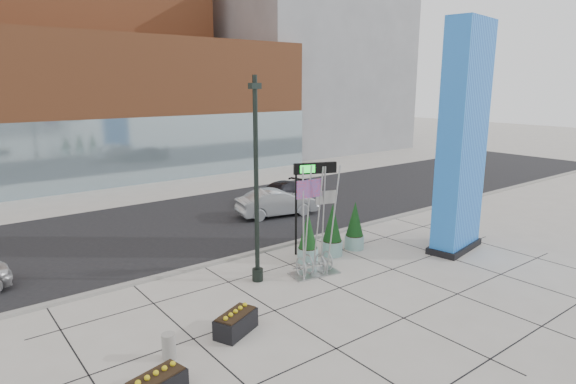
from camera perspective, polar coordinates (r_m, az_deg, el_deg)
ground at (r=18.42m, az=1.64°, el=-11.07°), size 160.00×160.00×0.00m
street_asphalt at (r=26.45m, az=-12.26°, el=-3.87°), size 80.00×12.00×0.02m
curb_edge at (r=21.41m, az=-5.22°, el=-7.46°), size 80.00×0.30×0.12m
tower_podium at (r=41.73m, az=-21.68°, el=9.18°), size 34.00×10.00×11.00m
tower_glass_front at (r=37.43m, az=-19.21°, el=4.44°), size 34.00×0.60×5.00m
building_grey_parking at (r=58.11m, az=1.51°, el=14.26°), size 20.00×18.00×18.00m
blue_pylon at (r=22.50m, az=19.98°, el=5.47°), size 3.22×1.86×10.12m
lamp_post at (r=17.92m, az=-3.75°, el=-1.06°), size 0.52×0.43×7.74m
public_art_sculpture at (r=19.13m, az=3.22°, el=-6.46°), size 2.07×1.30×4.39m
concrete_bollard at (r=14.26m, az=-13.93°, el=-17.33°), size 0.38×0.38×0.74m
overhead_street_sign at (r=21.07m, az=2.46°, el=2.02°), size 1.86×0.85×4.10m
round_planter_east at (r=22.24m, az=7.91°, el=-4.07°), size 0.89×0.89×2.22m
round_planter_mid at (r=21.29m, az=5.27°, el=-4.62°), size 0.93×0.93×2.33m
round_planter_west at (r=20.42m, az=2.37°, el=-5.52°), size 0.88×0.88×2.20m
box_planter_north at (r=15.20m, az=-6.20°, el=-15.07°), size 1.59×1.23×0.78m
car_silver_mid at (r=27.54m, az=-1.31°, el=-1.30°), size 4.85×2.52×1.52m
car_dark_east at (r=30.53m, az=-1.09°, el=-0.12°), size 4.76×2.81×1.29m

